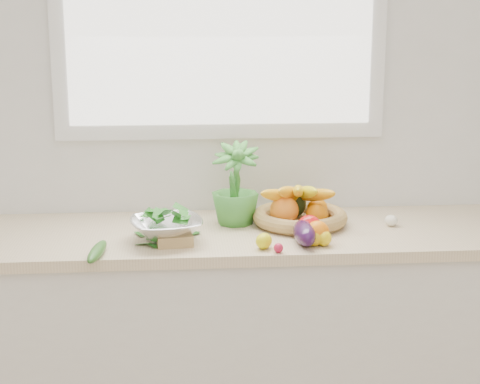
{
  "coord_description": "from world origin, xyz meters",
  "views": [
    {
      "loc": [
        -0.17,
        -0.66,
        1.67
      ],
      "look_at": [
        0.05,
        1.93,
        1.05
      ],
      "focal_mm": 55.0,
      "sensor_mm": 36.0,
      "label": 1
    }
  ],
  "objects": [
    {
      "name": "cucumber",
      "position": [
        -0.44,
        1.67,
        0.92
      ],
      "size": [
        0.07,
        0.22,
        0.04
      ],
      "primitive_type": "ellipsoid",
      "rotation": [
        0.0,
        0.0,
        -0.13
      ],
      "color": "#21591A",
      "rests_on": "countertop"
    },
    {
      "name": "radish",
      "position": [
        0.16,
        1.67,
        0.92
      ],
      "size": [
        0.04,
        0.04,
        0.03
      ],
      "primitive_type": "sphere",
      "rotation": [
        0.0,
        0.0,
        -0.33
      ],
      "color": "#C2183B",
      "rests_on": "countertop"
    },
    {
      "name": "apple",
      "position": [
        0.29,
        1.82,
        0.94
      ],
      "size": [
        0.1,
        0.1,
        0.09
      ],
      "primitive_type": "sphere",
      "rotation": [
        0.0,
        0.0,
        0.16
      ],
      "color": "red",
      "rests_on": "countertop"
    },
    {
      "name": "garlic_c",
      "position": [
        0.37,
        1.9,
        0.92
      ],
      "size": [
        0.06,
        0.06,
        0.04
      ],
      "primitive_type": "ellipsoid",
      "rotation": [
        0.0,
        0.0,
        0.24
      ],
      "color": "silver",
      "rests_on": "countertop"
    },
    {
      "name": "fruit_basket",
      "position": [
        0.28,
        2.0,
        0.95
      ],
      "size": [
        0.42,
        0.42,
        0.19
      ],
      "color": "tan",
      "rests_on": "countertop"
    },
    {
      "name": "lemon_c",
      "position": [
        0.29,
        1.74,
        0.93
      ],
      "size": [
        0.09,
        0.09,
        0.06
      ],
      "primitive_type": "ellipsoid",
      "rotation": [
        0.0,
        0.0,
        0.98
      ],
      "color": "#D09C0B",
      "rests_on": "countertop"
    },
    {
      "name": "garlic_a",
      "position": [
        0.63,
        1.96,
        0.92
      ],
      "size": [
        0.06,
        0.06,
        0.04
      ],
      "primitive_type": "ellipsoid",
      "rotation": [
        0.0,
        0.0,
        -0.34
      ],
      "color": "white",
      "rests_on": "countertop"
    },
    {
      "name": "back_wall",
      "position": [
        0.0,
        2.25,
        1.35
      ],
      "size": [
        4.5,
        0.02,
        2.7
      ],
      "primitive_type": "cube",
      "color": "white",
      "rests_on": "ground"
    },
    {
      "name": "countertop",
      "position": [
        0.0,
        1.95,
        0.88
      ],
      "size": [
        2.24,
        0.62,
        0.04
      ],
      "primitive_type": "cube",
      "color": "beige",
      "rests_on": "counter_cabinet"
    },
    {
      "name": "eggplant",
      "position": [
        0.26,
        1.76,
        0.94
      ],
      "size": [
        0.08,
        0.2,
        0.08
      ],
      "primitive_type": "ellipsoid",
      "rotation": [
        0.0,
        0.0,
        -0.01
      ],
      "color": "#2C0F37",
      "rests_on": "countertop"
    },
    {
      "name": "potted_herb",
      "position": [
        0.04,
        2.04,
        1.05
      ],
      "size": [
        0.21,
        0.21,
        0.32
      ],
      "primitive_type": "imported",
      "rotation": [
        0.0,
        0.0,
        -0.17
      ],
      "color": "#3E9034",
      "rests_on": "countertop"
    },
    {
      "name": "lemon_a",
      "position": [
        0.32,
        1.74,
        0.93
      ],
      "size": [
        0.06,
        0.07,
        0.06
      ],
      "primitive_type": "ellipsoid",
      "rotation": [
        0.0,
        0.0,
        -0.07
      ],
      "color": "yellow",
      "rests_on": "countertop"
    },
    {
      "name": "lemon_b",
      "position": [
        0.11,
        1.72,
        0.93
      ],
      "size": [
        0.08,
        0.09,
        0.05
      ],
      "primitive_type": "ellipsoid",
      "rotation": [
        0.0,
        0.0,
        -0.5
      ],
      "color": "yellow",
      "rests_on": "countertop"
    },
    {
      "name": "garlic_b",
      "position": [
        0.21,
        2.0,
        0.92
      ],
      "size": [
        0.06,
        0.06,
        0.05
      ],
      "primitive_type": "ellipsoid",
      "rotation": [
        0.0,
        0.0,
        -0.18
      ],
      "color": "white",
      "rests_on": "countertop"
    },
    {
      "name": "orange_loose",
      "position": [
        0.31,
        1.76,
        0.94
      ],
      "size": [
        0.08,
        0.08,
        0.08
      ],
      "primitive_type": "sphere",
      "rotation": [
        0.0,
        0.0,
        0.02
      ],
      "color": "orange",
      "rests_on": "countertop"
    },
    {
      "name": "colander_with_spinach",
      "position": [
        -0.22,
        1.83,
        0.97
      ],
      "size": [
        0.29,
        0.29,
        0.13
      ],
      "color": "silver",
      "rests_on": "countertop"
    },
    {
      "name": "ginger",
      "position": [
        -0.19,
        1.76,
        0.92
      ],
      "size": [
        0.13,
        0.06,
        0.04
      ],
      "primitive_type": "cube",
      "rotation": [
        0.0,
        0.0,
        0.12
      ],
      "color": "tan",
      "rests_on": "countertop"
    },
    {
      "name": "counter_cabinet",
      "position": [
        0.0,
        1.95,
        0.43
      ],
      "size": [
        2.2,
        0.58,
        0.86
      ],
      "primitive_type": "cube",
      "color": "silver",
      "rests_on": "ground"
    }
  ]
}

